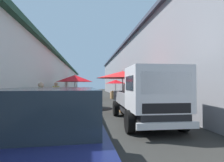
{
  "coord_description": "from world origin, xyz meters",
  "views": [
    {
      "loc": [
        -1.02,
        0.74,
        1.51
      ],
      "look_at": [
        7.71,
        -0.45,
        1.69
      ],
      "focal_mm": 28.12,
      "sensor_mm": 36.0,
      "label": 1
    }
  ],
  "objects_px": {
    "hatchback_car": "(50,130)",
    "fruit_stall_far_right": "(115,84)",
    "vendor_by_crates": "(56,94)",
    "fruit_stall_mid_lane": "(75,82)",
    "delivery_truck": "(149,98)",
    "fruit_stall_near_right": "(123,79)",
    "vendor_in_shade": "(41,100)",
    "fruit_stall_far_left": "(77,81)",
    "plastic_stool": "(61,113)"
  },
  "relations": [
    {
      "from": "fruit_stall_far_right",
      "to": "delivery_truck",
      "type": "xyz_separation_m",
      "value": [
        -12.71,
        0.74,
        -0.52
      ]
    },
    {
      "from": "fruit_stall_mid_lane",
      "to": "vendor_in_shade",
      "type": "bearing_deg",
      "value": 167.22
    },
    {
      "from": "fruit_stall_far_right",
      "to": "hatchback_car",
      "type": "distance_m",
      "value": 16.01
    },
    {
      "from": "hatchback_car",
      "to": "fruit_stall_near_right",
      "type": "bearing_deg",
      "value": -21.93
    },
    {
      "from": "vendor_by_crates",
      "to": "plastic_stool",
      "type": "distance_m",
      "value": 3.69
    },
    {
      "from": "vendor_by_crates",
      "to": "plastic_stool",
      "type": "height_order",
      "value": "vendor_by_crates"
    },
    {
      "from": "fruit_stall_far_left",
      "to": "vendor_in_shade",
      "type": "bearing_deg",
      "value": 177.53
    },
    {
      "from": "fruit_stall_far_left",
      "to": "plastic_stool",
      "type": "bearing_deg",
      "value": -179.37
    },
    {
      "from": "hatchback_car",
      "to": "vendor_by_crates",
      "type": "height_order",
      "value": "vendor_by_crates"
    },
    {
      "from": "hatchback_car",
      "to": "plastic_stool",
      "type": "relative_size",
      "value": 9.11
    },
    {
      "from": "delivery_truck",
      "to": "vendor_in_shade",
      "type": "bearing_deg",
      "value": 72.93
    },
    {
      "from": "vendor_in_shade",
      "to": "plastic_stool",
      "type": "distance_m",
      "value": 0.97
    },
    {
      "from": "hatchback_car",
      "to": "fruit_stall_far_left",
      "type": "bearing_deg",
      "value": 2.05
    },
    {
      "from": "hatchback_car",
      "to": "delivery_truck",
      "type": "bearing_deg",
      "value": -44.23
    },
    {
      "from": "fruit_stall_far_left",
      "to": "plastic_stool",
      "type": "distance_m",
      "value": 13.31
    },
    {
      "from": "fruit_stall_far_left",
      "to": "vendor_by_crates",
      "type": "relative_size",
      "value": 1.7
    },
    {
      "from": "fruit_stall_mid_lane",
      "to": "fruit_stall_near_right",
      "type": "height_order",
      "value": "fruit_stall_near_right"
    },
    {
      "from": "fruit_stall_mid_lane",
      "to": "plastic_stool",
      "type": "relative_size",
      "value": 5.36
    },
    {
      "from": "vendor_in_shade",
      "to": "plastic_stool",
      "type": "height_order",
      "value": "vendor_in_shade"
    },
    {
      "from": "plastic_stool",
      "to": "fruit_stall_mid_lane",
      "type": "bearing_deg",
      "value": -3.75
    },
    {
      "from": "fruit_stall_mid_lane",
      "to": "hatchback_car",
      "type": "relative_size",
      "value": 0.59
    },
    {
      "from": "plastic_stool",
      "to": "delivery_truck",
      "type": "bearing_deg",
      "value": -114.41
    },
    {
      "from": "delivery_truck",
      "to": "vendor_by_crates",
      "type": "bearing_deg",
      "value": 39.22
    },
    {
      "from": "fruit_stall_far_right",
      "to": "fruit_stall_near_right",
      "type": "relative_size",
      "value": 0.79
    },
    {
      "from": "delivery_truck",
      "to": "plastic_stool",
      "type": "height_order",
      "value": "delivery_truck"
    },
    {
      "from": "fruit_stall_near_right",
      "to": "hatchback_car",
      "type": "distance_m",
      "value": 6.91
    },
    {
      "from": "fruit_stall_mid_lane",
      "to": "fruit_stall_far_left",
      "type": "distance_m",
      "value": 9.09
    },
    {
      "from": "fruit_stall_far_left",
      "to": "plastic_stool",
      "type": "xyz_separation_m",
      "value": [
        -13.21,
        -0.14,
        -1.57
      ]
    },
    {
      "from": "fruit_stall_far_right",
      "to": "hatchback_car",
      "type": "bearing_deg",
      "value": 167.16
    },
    {
      "from": "fruit_stall_far_right",
      "to": "vendor_in_shade",
      "type": "xyz_separation_m",
      "value": [
        -11.47,
        4.76,
        -0.64
      ]
    },
    {
      "from": "fruit_stall_far_right",
      "to": "hatchback_car",
      "type": "relative_size",
      "value": 0.58
    },
    {
      "from": "delivery_truck",
      "to": "plastic_stool",
      "type": "bearing_deg",
      "value": 65.59
    },
    {
      "from": "fruit_stall_mid_lane",
      "to": "plastic_stool",
      "type": "xyz_separation_m",
      "value": [
        -4.13,
        0.27,
        -1.38
      ]
    },
    {
      "from": "fruit_stall_far_right",
      "to": "fruit_stall_near_right",
      "type": "distance_m",
      "value": 9.32
    },
    {
      "from": "fruit_stall_mid_lane",
      "to": "vendor_in_shade",
      "type": "xyz_separation_m",
      "value": [
        -4.39,
        1.0,
        -0.78
      ]
    },
    {
      "from": "fruit_stall_mid_lane",
      "to": "fruit_stall_near_right",
      "type": "relative_size",
      "value": 0.81
    },
    {
      "from": "fruit_stall_far_right",
      "to": "delivery_truck",
      "type": "height_order",
      "value": "fruit_stall_far_right"
    },
    {
      "from": "delivery_truck",
      "to": "vendor_by_crates",
      "type": "xyz_separation_m",
      "value": [
        5.04,
        4.11,
        -0.08
      ]
    },
    {
      "from": "hatchback_car",
      "to": "fruit_stall_far_right",
      "type": "bearing_deg",
      "value": -12.84
    },
    {
      "from": "vendor_by_crates",
      "to": "vendor_in_shade",
      "type": "xyz_separation_m",
      "value": [
        -3.8,
        -0.09,
        -0.04
      ]
    },
    {
      "from": "vendor_in_shade",
      "to": "fruit_stall_far_left",
      "type": "bearing_deg",
      "value": -2.47
    },
    {
      "from": "delivery_truck",
      "to": "fruit_stall_far_right",
      "type": "bearing_deg",
      "value": -3.35
    },
    {
      "from": "fruit_stall_mid_lane",
      "to": "delivery_truck",
      "type": "relative_size",
      "value": 0.47
    },
    {
      "from": "fruit_stall_far_right",
      "to": "fruit_stall_mid_lane",
      "type": "relative_size",
      "value": 0.98
    },
    {
      "from": "vendor_by_crates",
      "to": "fruit_stall_near_right",
      "type": "bearing_deg",
      "value": -112.5
    },
    {
      "from": "hatchback_car",
      "to": "delivery_truck",
      "type": "xyz_separation_m",
      "value": [
        2.89,
        -2.81,
        0.3
      ]
    },
    {
      "from": "fruit_stall_near_right",
      "to": "vendor_by_crates",
      "type": "distance_m",
      "value": 4.26
    },
    {
      "from": "fruit_stall_far_left",
      "to": "vendor_by_crates",
      "type": "xyz_separation_m",
      "value": [
        -9.67,
        0.67,
        -0.94
      ]
    },
    {
      "from": "fruit_stall_near_right",
      "to": "delivery_truck",
      "type": "xyz_separation_m",
      "value": [
        -3.44,
        -0.26,
        -0.79
      ]
    },
    {
      "from": "fruit_stall_far_left",
      "to": "vendor_in_shade",
      "type": "height_order",
      "value": "fruit_stall_far_left"
    }
  ]
}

